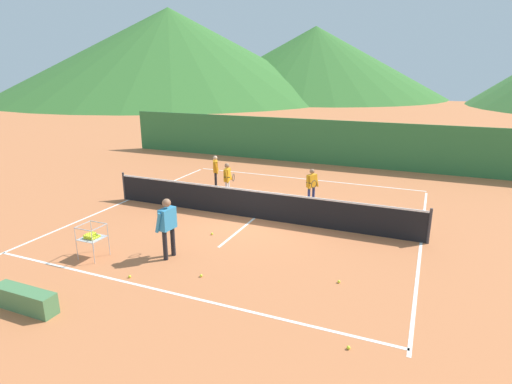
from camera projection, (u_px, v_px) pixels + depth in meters
ground_plane at (255, 218)px, 13.92m from camera, size 120.00×120.00×0.00m
line_baseline_near at (164, 291)px, 9.35m from camera, size 10.42×0.08×0.01m
line_baseline_far at (303, 179)px, 18.88m from camera, size 10.42×0.08×0.01m
line_sideline_west at (129, 200)px, 15.86m from camera, size 0.08×10.79×0.01m
line_sideline_east at (421, 242)px, 11.97m from camera, size 0.08×10.79×0.01m
line_service_center at (255, 218)px, 13.92m from camera, size 0.08×5.16×0.01m
tennis_net at (255, 204)px, 13.78m from camera, size 10.83×0.08×1.05m
instructor at (168, 223)px, 10.77m from camera, size 0.43×0.77×1.63m
student_0 at (216, 168)px, 17.31m from camera, size 0.40×0.55×1.35m
student_1 at (228, 177)px, 15.92m from camera, size 0.52×0.60×1.36m
student_2 at (312, 183)px, 15.15m from camera, size 0.41×0.72×1.33m
ball_cart at (91, 236)px, 10.87m from camera, size 0.58×0.58×0.90m
tennis_ball_0 at (339, 282)px, 9.71m from camera, size 0.07×0.07×0.07m
tennis_ball_1 at (349, 348)px, 7.41m from camera, size 0.07×0.07×0.07m
tennis_ball_2 at (174, 245)px, 11.71m from camera, size 0.07×0.07×0.07m
tennis_ball_3 at (212, 234)px, 12.52m from camera, size 0.07×0.07×0.07m
tennis_ball_4 at (201, 276)px, 9.99m from camera, size 0.07×0.07×0.07m
tennis_ball_5 at (130, 276)px, 9.95m from camera, size 0.07×0.07×0.07m
windscreen_fence at (323, 142)px, 21.50m from camera, size 22.92×0.08×2.30m
courtside_bench at (25, 300)px, 8.59m from camera, size 1.50×0.36×0.46m
hill_0 at (170, 54)px, 69.17m from camera, size 56.31×56.31×14.30m
hill_1 at (315, 62)px, 72.90m from camera, size 44.45×44.45×11.80m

